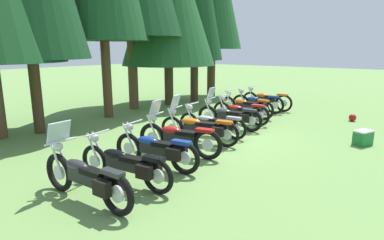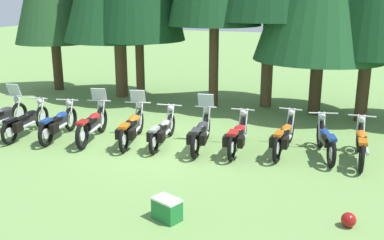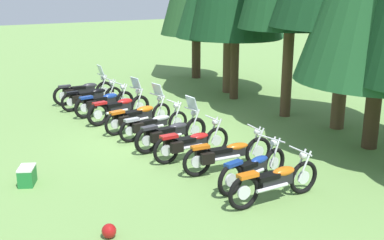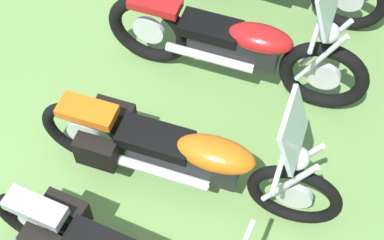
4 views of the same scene
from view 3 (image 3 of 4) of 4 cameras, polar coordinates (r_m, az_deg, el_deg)
name	(u,v)px [view 3 (image 3 of 4)]	position (r m, az deg, el deg)	size (l,w,h in m)	color
ground_plane	(156,138)	(14.34, -4.26, -2.13)	(80.00, 80.00, 0.00)	#6B934C
motorcycle_0	(84,91)	(18.66, -12.57, 3.36)	(0.62, 2.36, 1.38)	black
motorcycle_1	(91,97)	(17.81, -11.74, 2.70)	(0.72, 2.34, 1.00)	black
motorcycle_2	(104,102)	(16.88, -10.28, 2.07)	(0.79, 2.23, 1.02)	black
motorcycle_3	(120,107)	(16.00, -8.41, 1.50)	(0.80, 2.31, 1.39)	black
motorcycle_4	(138,115)	(15.01, -6.32, 0.58)	(0.97, 2.38, 1.37)	black
motorcycle_5	(153,124)	(14.28, -4.62, -0.43)	(0.77, 2.29, 0.99)	black
motorcycle_6	(171,132)	(13.33, -2.48, -1.42)	(0.74, 2.32, 1.38)	black
motorcycle_7	(191,142)	(12.53, -0.17, -2.63)	(0.66, 2.25, 1.02)	black
motorcycle_8	(227,153)	(11.77, 4.10, -3.93)	(0.62, 2.44, 1.03)	black
motorcycle_9	(254,168)	(10.99, 7.24, -5.57)	(0.86, 2.16, 1.02)	black
motorcycle_10	(276,180)	(10.34, 9.77, -6.97)	(0.69, 2.32, 1.03)	black
picnic_cooler	(27,176)	(11.71, -18.73, -6.18)	(0.61, 0.50, 0.42)	#1E7233
dropped_helmet	(109,231)	(9.11, -9.68, -12.67)	(0.27, 0.27, 0.27)	maroon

